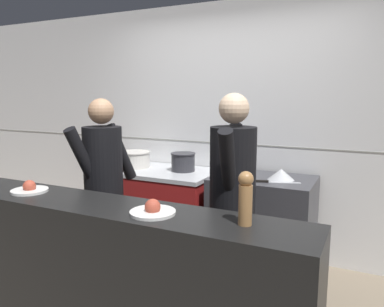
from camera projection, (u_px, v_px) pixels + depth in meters
name	position (u px, v px, depth m)	size (l,w,h in m)	color
wall_back_tiled	(229.00, 129.00, 3.95)	(8.00, 0.06, 2.60)	white
oven_range	(159.00, 210.00, 4.01)	(1.22, 0.71, 0.88)	maroon
prep_counter	(262.00, 225.00, 3.51)	(0.92, 0.65, 0.90)	#38383D
pass_counter	(106.00, 276.00, 2.47)	(2.71, 0.45, 0.97)	black
stock_pot	(135.00, 159.00, 4.06)	(0.34, 0.34, 0.17)	beige
sauce_pot	(183.00, 161.00, 3.85)	(0.26, 0.26, 0.19)	#2D2D33
mixing_bowl_steel	(281.00, 174.00, 3.35)	(0.24, 0.24, 0.10)	#B7BABF
chefs_knife	(274.00, 182.00, 3.25)	(0.37, 0.15, 0.02)	#B7BABF
plated_dish_main	(30.00, 189.00, 2.68)	(0.26, 0.26, 0.09)	white
plated_dish_appetiser	(153.00, 210.00, 2.19)	(0.27, 0.27, 0.09)	white
pepper_mill	(246.00, 197.00, 1.98)	(0.08, 0.08, 0.29)	#AD7A47
chef_head_cook	(104.00, 183.00, 3.22)	(0.40, 0.71, 1.63)	black
chef_sous	(232.00, 194.00, 2.77)	(0.40, 0.73, 1.68)	black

